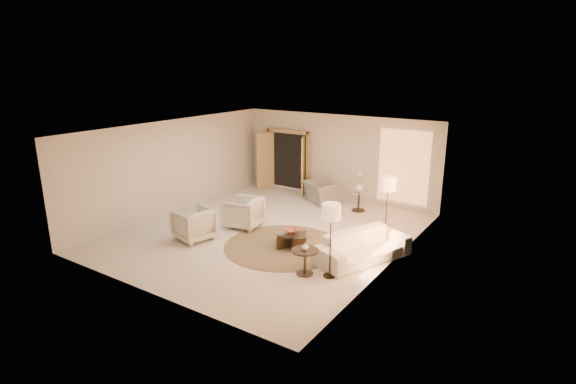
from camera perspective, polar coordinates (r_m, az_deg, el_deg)
The scene contains 18 objects.
room at distance 11.80m, azimuth -2.69°, elevation 1.24°, with size 7.04×8.04×2.83m.
windows_right at distance 10.33m, azimuth 13.33°, elevation -1.63°, with size 0.10×6.40×2.40m, color #FFA566, non-canonical shape.
window_back_corner at distance 14.22m, azimuth 14.44°, elevation 3.11°, with size 1.70×0.10×2.40m, color #FFA566, non-canonical shape.
curtains_right at distance 11.18m, azimuth 14.69°, elevation -0.65°, with size 0.06×5.20×2.60m, color tan, non-canonical shape.
french_doors at distance 15.98m, azimuth -0.14°, elevation 3.98°, with size 1.95×0.66×2.16m.
area_rug at distance 11.32m, azimuth -0.62°, elevation -6.86°, with size 2.97×2.97×0.01m, color #3F301C.
sofa at distance 10.59m, azimuth 9.56°, elevation -6.82°, with size 2.30×0.90×0.67m, color beige.
armchair_left at distance 12.52m, azimuth -5.67°, elevation -2.43°, with size 0.89×0.84×0.92m, color beige.
armchair_right at distance 11.84m, azimuth -11.87°, elevation -3.85°, with size 0.88×0.82×0.90m, color beige.
accent_chair at distance 14.66m, azimuth 4.35°, elevation 0.40°, with size 1.07×0.70×0.93m, color gray.
coffee_table at distance 11.16m, azimuth 0.46°, elevation -5.84°, with size 1.22×1.22×0.40m.
end_table at distance 9.76m, azimuth 2.16°, elevation -8.32°, with size 0.60×0.60×0.56m.
side_table at distance 14.00m, azimuth 8.98°, elevation -0.87°, with size 0.55×0.55×0.63m.
floor_lamp_near at distance 11.41m, azimuth 12.59°, elevation 0.71°, with size 0.42×0.42×1.73m.
floor_lamp_far at distance 9.31m, azimuth 5.51°, elevation -2.95°, with size 0.40×0.40×1.64m.
bowl at distance 11.09m, azimuth 0.46°, elevation -4.91°, with size 0.37×0.37×0.09m, color brown.
end_vase at distance 9.66m, azimuth 2.18°, elevation -6.94°, with size 0.16×0.16×0.16m, color silver.
side_vase at distance 13.90m, azimuth 9.05°, elevation 0.61°, with size 0.25×0.25×0.26m, color silver.
Camera 1 is at (6.73, -9.21, 4.42)m, focal length 28.00 mm.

